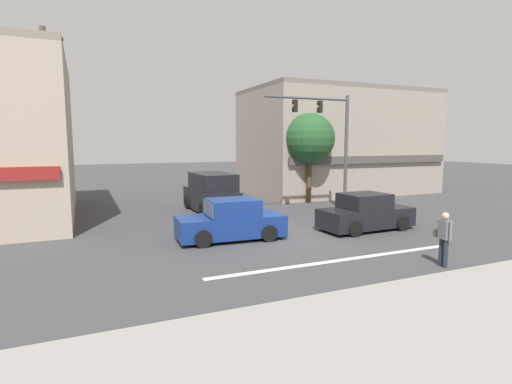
{
  "coord_description": "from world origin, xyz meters",
  "views": [
    {
      "loc": [
        -7.39,
        -13.76,
        3.74
      ],
      "look_at": [
        -0.51,
        2.0,
        1.6
      ],
      "focal_mm": 28.0,
      "sensor_mm": 36.0,
      "label": 1
    }
  ],
  "objects": [
    {
      "name": "building_right_corner",
      "position": [
        10.48,
        11.79,
        3.79
      ],
      "size": [
        13.39,
        8.26,
        7.59
      ],
      "color": "gray",
      "rests_on": "ground"
    },
    {
      "name": "van_approaching_near",
      "position": [
        -1.04,
        6.83,
        1.01
      ],
      "size": [
        2.14,
        4.65,
        2.11
      ],
      "color": "black",
      "rests_on": "ground"
    },
    {
      "name": "traffic_light_mast",
      "position": [
        4.62,
        3.97,
        4.18
      ],
      "size": [
        4.89,
        0.27,
        6.2
      ],
      "color": "#47474C",
      "rests_on": "ground"
    },
    {
      "name": "utility_pole_near_left",
      "position": [
        -8.51,
        3.76,
        4.18
      ],
      "size": [
        1.4,
        0.22,
        8.07
      ],
      "color": "brown",
      "rests_on": "ground"
    },
    {
      "name": "pedestrian_foreground_with_bag",
      "position": [
        2.49,
        -5.26,
        0.95
      ],
      "size": [
        0.37,
        0.67,
        1.67
      ],
      "color": "#232838",
      "rests_on": "ground"
    },
    {
      "name": "sidewalk_curb",
      "position": [
        0.0,
        -8.5,
        0.08
      ],
      "size": [
        40.0,
        5.0,
        0.16
      ],
      "primitive_type": "cube",
      "color": "gray",
      "rests_on": "ground"
    },
    {
      "name": "sedan_waiting_far",
      "position": [
        -2.22,
        0.51,
        0.71
      ],
      "size": [
        4.19,
        2.05,
        1.58
      ],
      "color": "navy",
      "rests_on": "ground"
    },
    {
      "name": "lane_marking_stripe",
      "position": [
        0.0,
        -3.5,
        0.0
      ],
      "size": [
        9.0,
        0.24,
        0.01
      ],
      "primitive_type": "cube",
      "color": "silver",
      "rests_on": "ground"
    },
    {
      "name": "sedan_crossing_leftbound",
      "position": [
        3.67,
        -0.18,
        0.71
      ],
      "size": [
        4.16,
        2.0,
        1.58
      ],
      "color": "black",
      "rests_on": "ground"
    },
    {
      "name": "ground_plane",
      "position": [
        0.0,
        0.0,
        0.0
      ],
      "size": [
        120.0,
        120.0,
        0.0
      ],
      "primitive_type": "plane",
      "color": "#3D3D3F"
    },
    {
      "name": "street_tree",
      "position": [
        5.5,
        7.55,
        3.96
      ],
      "size": [
        3.09,
        3.09,
        5.53
      ],
      "color": "#4C3823",
      "rests_on": "ground"
    }
  ]
}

